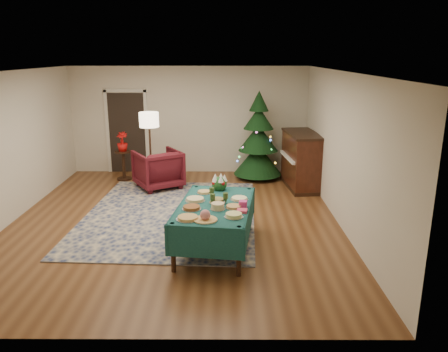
{
  "coord_description": "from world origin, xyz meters",
  "views": [
    {
      "loc": [
        0.94,
        -7.58,
        3.0
      ],
      "look_at": [
        0.91,
        -0.27,
        0.94
      ],
      "focal_mm": 35.0,
      "sensor_mm": 36.0,
      "label": 1
    }
  ],
  "objects_px": {
    "floor_lamp": "(149,125)",
    "christmas_tree": "(258,140)",
    "side_table": "(124,166)",
    "gift_box": "(243,204)",
    "armchair": "(158,167)",
    "piano": "(301,161)",
    "potted_plant": "(122,146)",
    "buffet_table": "(215,213)"
  },
  "relations": [
    {
      "from": "armchair",
      "to": "piano",
      "type": "xyz_separation_m",
      "value": [
        3.29,
        0.08,
        0.14
      ]
    },
    {
      "from": "piano",
      "to": "christmas_tree",
      "type": "bearing_deg",
      "value": 141.26
    },
    {
      "from": "potted_plant",
      "to": "armchair",
      "type": "bearing_deg",
      "value": -35.25
    },
    {
      "from": "buffet_table",
      "to": "side_table",
      "type": "height_order",
      "value": "buffet_table"
    },
    {
      "from": "floor_lamp",
      "to": "christmas_tree",
      "type": "xyz_separation_m",
      "value": [
        2.47,
        1.0,
        -0.53
      ]
    },
    {
      "from": "armchair",
      "to": "floor_lamp",
      "type": "distance_m",
      "value": 1.03
    },
    {
      "from": "floor_lamp",
      "to": "side_table",
      "type": "relative_size",
      "value": 2.47
    },
    {
      "from": "side_table",
      "to": "piano",
      "type": "height_order",
      "value": "piano"
    },
    {
      "from": "armchair",
      "to": "christmas_tree",
      "type": "height_order",
      "value": "christmas_tree"
    },
    {
      "from": "gift_box",
      "to": "floor_lamp",
      "type": "xyz_separation_m",
      "value": [
        -1.94,
        3.21,
        0.7
      ]
    },
    {
      "from": "side_table",
      "to": "christmas_tree",
      "type": "relative_size",
      "value": 0.33
    },
    {
      "from": "buffet_table",
      "to": "side_table",
      "type": "relative_size",
      "value": 2.84
    },
    {
      "from": "gift_box",
      "to": "armchair",
      "type": "xyz_separation_m",
      "value": [
        -1.82,
        3.37,
        -0.3
      ]
    },
    {
      "from": "buffet_table",
      "to": "piano",
      "type": "distance_m",
      "value": 3.83
    },
    {
      "from": "floor_lamp",
      "to": "christmas_tree",
      "type": "distance_m",
      "value": 2.72
    },
    {
      "from": "potted_plant",
      "to": "piano",
      "type": "height_order",
      "value": "piano"
    },
    {
      "from": "floor_lamp",
      "to": "side_table",
      "type": "bearing_deg",
      "value": 134.66
    },
    {
      "from": "gift_box",
      "to": "armchair",
      "type": "relative_size",
      "value": 0.12
    },
    {
      "from": "armchair",
      "to": "floor_lamp",
      "type": "relative_size",
      "value": 0.55
    },
    {
      "from": "floor_lamp",
      "to": "side_table",
      "type": "height_order",
      "value": "floor_lamp"
    },
    {
      "from": "floor_lamp",
      "to": "christmas_tree",
      "type": "height_order",
      "value": "christmas_tree"
    },
    {
      "from": "potted_plant",
      "to": "side_table",
      "type": "bearing_deg",
      "value": 0.0
    },
    {
      "from": "gift_box",
      "to": "christmas_tree",
      "type": "height_order",
      "value": "christmas_tree"
    },
    {
      "from": "gift_box",
      "to": "armchair",
      "type": "bearing_deg",
      "value": 118.32
    },
    {
      "from": "piano",
      "to": "gift_box",
      "type": "bearing_deg",
      "value": -113.06
    },
    {
      "from": "gift_box",
      "to": "christmas_tree",
      "type": "xyz_separation_m",
      "value": [
        0.53,
        4.21,
        0.18
      ]
    },
    {
      "from": "gift_box",
      "to": "floor_lamp",
      "type": "distance_m",
      "value": 3.82
    },
    {
      "from": "piano",
      "to": "side_table",
      "type": "bearing_deg",
      "value": 172.07
    },
    {
      "from": "floor_lamp",
      "to": "side_table",
      "type": "distance_m",
      "value": 1.64
    },
    {
      "from": "floor_lamp",
      "to": "buffet_table",
      "type": "bearing_deg",
      "value": -63.83
    },
    {
      "from": "buffet_table",
      "to": "christmas_tree",
      "type": "height_order",
      "value": "christmas_tree"
    },
    {
      "from": "armchair",
      "to": "piano",
      "type": "relative_size",
      "value": 0.63
    },
    {
      "from": "side_table",
      "to": "potted_plant",
      "type": "bearing_deg",
      "value": 0.0
    },
    {
      "from": "buffet_table",
      "to": "floor_lamp",
      "type": "distance_m",
      "value": 3.55
    },
    {
      "from": "gift_box",
      "to": "christmas_tree",
      "type": "bearing_deg",
      "value": 82.89
    },
    {
      "from": "floor_lamp",
      "to": "armchair",
      "type": "bearing_deg",
      "value": 51.63
    },
    {
      "from": "gift_box",
      "to": "side_table",
      "type": "bearing_deg",
      "value": 124.36
    },
    {
      "from": "buffet_table",
      "to": "side_table",
      "type": "distance_m",
      "value": 4.56
    },
    {
      "from": "armchair",
      "to": "potted_plant",
      "type": "xyz_separation_m",
      "value": [
        -0.95,
        0.67,
        0.36
      ]
    },
    {
      "from": "armchair",
      "to": "christmas_tree",
      "type": "xyz_separation_m",
      "value": [
        2.34,
        0.84,
        0.48
      ]
    },
    {
      "from": "buffet_table",
      "to": "potted_plant",
      "type": "height_order",
      "value": "potted_plant"
    },
    {
      "from": "side_table",
      "to": "potted_plant",
      "type": "height_order",
      "value": "potted_plant"
    }
  ]
}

